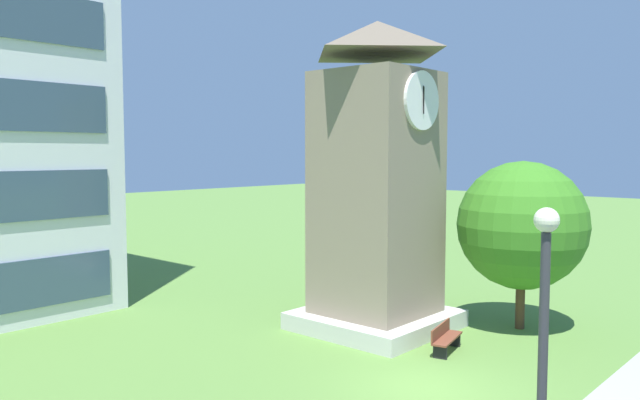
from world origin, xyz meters
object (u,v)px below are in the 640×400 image
park_bench (445,338)px  street_lamp (543,352)px  clock_tower (376,193)px  tree_by_building (522,225)px

park_bench → street_lamp: bearing=-142.4°
clock_tower → tree_by_building: clock_tower is taller
park_bench → street_lamp: 11.09m
tree_by_building → street_lamp: bearing=-155.0°
clock_tower → park_bench: clock_tower is taller
park_bench → clock_tower: bearing=77.1°
clock_tower → street_lamp: (-9.22, -9.82, -1.44)m
street_lamp → tree_by_building: bearing=25.0°
clock_tower → street_lamp: 13.55m
tree_by_building → park_bench: bearing=171.3°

